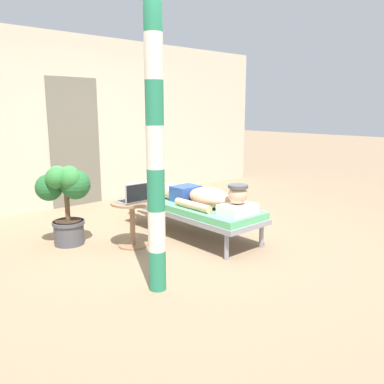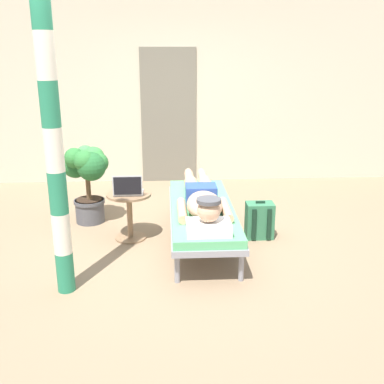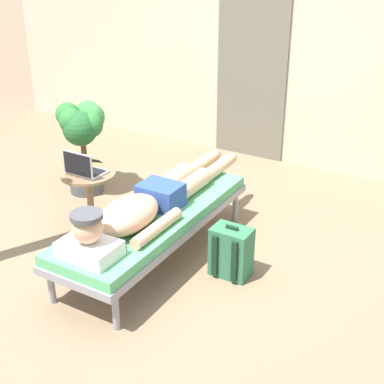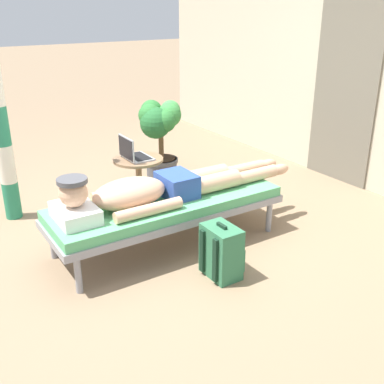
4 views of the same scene
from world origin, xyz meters
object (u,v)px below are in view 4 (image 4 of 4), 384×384
Objects in this scene: lounge_chair at (166,206)px; backpack at (222,252)px; potted_plant at (160,130)px; person_reclining at (156,189)px; side_table at (139,175)px; laptop at (133,153)px.

lounge_chair is 4.63× the size of backpack.
potted_plant reaches higher than backpack.
person_reclining is (-0.00, -0.10, 0.17)m from lounge_chair.
potted_plant is at bearing 134.31° from side_table.
laptop reaches higher than backpack.
lounge_chair is 0.20m from person_reclining.
side_table is 1.43m from backpack.
person_reclining is 2.35× the size of potted_plant.
backpack is at bearing 16.34° from person_reclining.
person_reclining reaches higher than backpack.
lounge_chair is 2.13× the size of potted_plant.
laptop is (-0.78, 0.18, 0.06)m from person_reclining.
potted_plant is at bearing 149.29° from person_reclining.
side_table is (-0.78, 0.23, -0.16)m from person_reclining.
lounge_chair is at bearing -27.52° from potted_plant.
lounge_chair is at bearing -6.48° from laptop.
side_table is at bearing 90.00° from laptop.
laptop is (-0.78, 0.09, 0.24)m from lounge_chair.
backpack is at bearing -16.68° from potted_plant.
side_table is at bearing 169.82° from lounge_chair.
laptop is at bearing 166.73° from person_reclining.
person_reclining is 0.75m from backpack.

